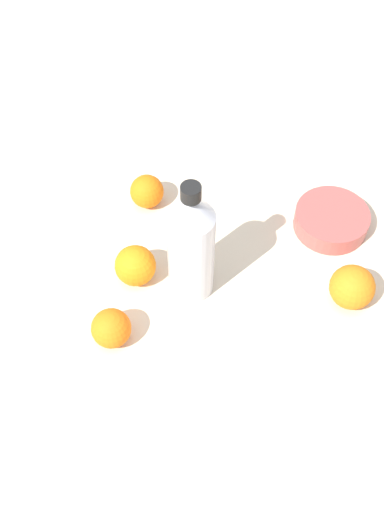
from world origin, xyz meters
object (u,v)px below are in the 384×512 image
orange_0 (147,191)px  orange_2 (352,287)px  orange_1 (111,328)px  orange_3 (135,266)px  water_bottle (192,243)px  ceramic_bowl (331,220)px

orange_0 → orange_2: (-0.08, -0.40, 0.01)m
orange_1 → orange_2: bearing=-59.2°
orange_0 → orange_2: 0.41m
orange_1 → orange_3: 0.12m
water_bottle → orange_2: water_bottle is taller
orange_3 → water_bottle: bearing=-77.0°
orange_3 → ceramic_bowl: size_ratio=0.52×
orange_0 → orange_3: (-0.17, -0.05, 0.00)m
water_bottle → orange_3: size_ratio=3.54×
orange_0 → orange_1: (-0.29, -0.06, 0.00)m
orange_1 → ceramic_bowl: (0.35, -0.28, -0.01)m
orange_1 → orange_2: (0.21, -0.35, 0.01)m
orange_0 → orange_1: orange_1 is taller
orange_1 → ceramic_bowl: size_ratio=0.48×
water_bottle → orange_1: (-0.15, 0.08, -0.08)m
orange_0 → orange_1: 0.30m
orange_0 → orange_3: 0.17m
orange_2 → ceramic_bowl: bearing=23.8°
orange_1 → ceramic_bowl: 0.45m
water_bottle → orange_2: 0.28m
water_bottle → orange_1: bearing=-90.7°
orange_3 → orange_1: bearing=-174.9°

